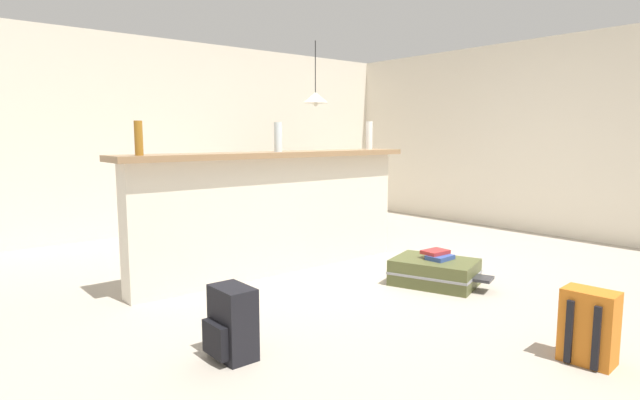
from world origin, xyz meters
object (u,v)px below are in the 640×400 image
Objects in this scene: pendant_lamp at (315,97)px; suitcase_flat_olive at (435,272)px; bottle_white at (369,135)px; bottle_amber at (139,138)px; dining_chair_far_side at (299,188)px; backpack_orange at (589,328)px; book_stack at (438,255)px; dining_table at (320,182)px; backpack_black at (232,324)px; dining_chair_near_partition at (344,195)px; bottle_clear at (278,137)px.

suitcase_flat_olive is at bearing -108.14° from pendant_lamp.
suitcase_flat_olive is at bearing -108.64° from bottle_white.
bottle_white is (2.50, 0.09, 0.02)m from bottle_amber.
dining_chair_far_side reaches higher than backpack_orange.
backpack_orange is (-1.58, -4.72, -0.31)m from dining_chair_far_side.
book_stack is (2.13, -1.12, -1.00)m from bottle_amber.
pendant_lamp is at bearing 177.96° from dining_table.
dining_table is 2.62× the size of backpack_black.
book_stack is at bearing 4.59° from backpack_black.
dining_chair_far_side is 1.10× the size of pendant_lamp.
bottle_amber reaches higher than dining_table.
bottle_amber is 3.21m from dining_chair_near_partition.
bottle_white is at bearing -106.84° from dining_chair_far_side.
dining_chair_far_side is 1.37m from pendant_lamp.
backpack_orange is at bearing -109.87° from dining_table.
book_stack is at bearing -107.02° from bottle_white.
book_stack is at bearing -106.90° from dining_chair_far_side.
backpack_black is (-2.96, -2.85, -1.57)m from pendant_lamp.
pendant_lamp is (2.97, 1.57, 0.51)m from bottle_amber.
suitcase_flat_olive is 2.12× the size of backpack_black.
bottle_amber is at bearing 152.30° from book_stack.
dining_chair_far_side is 3.40m from suitcase_flat_olive.
backpack_black is at bearing -136.76° from dining_table.
dining_chair_far_side is at bearing 82.53° from dining_chair_near_partition.
dining_chair_near_partition is 2.21× the size of backpack_black.
dining_table is at bearing 71.24° from book_stack.
bottle_clear is at bearing 95.67° from backpack_orange.
dining_chair_near_partition is at bearing 68.47° from book_stack.
bottle_amber reaches higher than backpack_orange.
book_stack is (-0.98, -3.22, -0.26)m from dining_chair_far_side.
suitcase_flat_olive is (-0.87, -2.11, -0.41)m from dining_chair_near_partition.
dining_chair_near_partition is 2.32m from suitcase_flat_olive.
bottle_white reaches higher than book_stack.
bottle_amber is 2.50m from bottle_white.
bottle_amber is 0.87× the size of bottle_white.
dining_chair_far_side is at bearing 34.04° from bottle_amber.
bottle_white reaches higher than bottle_clear.
bottle_amber is at bearing -177.87° from bottle_white.
dining_chair_far_side reaches higher than dining_table.
backpack_black is at bearing -132.46° from dining_chair_far_side.
backpack_orange is (-1.45, -4.19, -1.57)m from pendant_lamp.
backpack_black reaches higher than book_stack.
backpack_orange is 1.74× the size of book_stack.
bottle_clear is 0.28× the size of dining_chair_near_partition.
backpack_black is (-3.03, -2.85, -0.44)m from dining_table.
backpack_black is (-3.10, -3.39, -0.31)m from dining_chair_far_side.
dining_table is at bearing -2.04° from pendant_lamp.
dining_chair_near_partition is at bearing -97.47° from dining_chair_far_side.
book_stack is (-0.84, -2.68, -1.51)m from pendant_lamp.
pendant_lamp is at bearing 72.26° from bottle_white.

